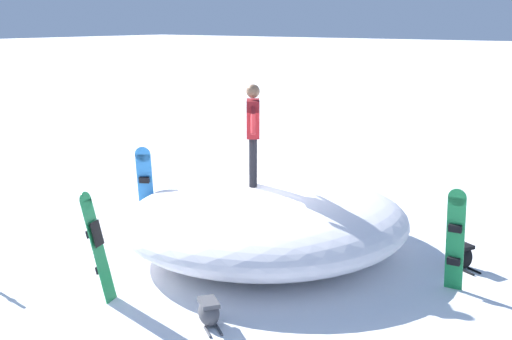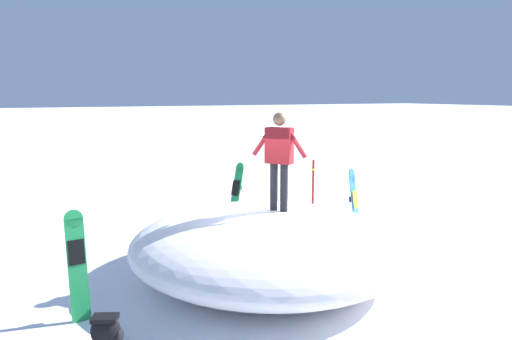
{
  "view_description": "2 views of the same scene",
  "coord_description": "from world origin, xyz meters",
  "px_view_note": "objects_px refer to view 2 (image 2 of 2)",
  "views": [
    {
      "loc": [
        6.46,
        -8.46,
        4.03
      ],
      "look_at": [
        0.05,
        0.29,
        1.44
      ],
      "focal_mm": 44.33,
      "sensor_mm": 36.0,
      "label": 1
    },
    {
      "loc": [
        4.39,
        7.74,
        3.29
      ],
      "look_at": [
        0.24,
        -0.27,
        1.87
      ],
      "focal_mm": 34.24,
      "sensor_mm": 36.0,
      "label": 2
    }
  ],
  "objects_px": {
    "snowboarder_standing": "(279,154)",
    "backpack_near": "(107,330)",
    "snowboard_secondary_upright": "(355,207)",
    "snowboard_tertiary_upright": "(77,264)",
    "backpack_far": "(168,235)",
    "snowboard_primary_upright": "(236,195)",
    "trail_marker_pole": "(313,184)"
  },
  "relations": [
    {
      "from": "backpack_near",
      "to": "snowboard_secondary_upright",
      "type": "bearing_deg",
      "value": -161.71
    },
    {
      "from": "snowboard_secondary_upright",
      "to": "snowboard_tertiary_upright",
      "type": "bearing_deg",
      "value": 8.12
    },
    {
      "from": "snowboard_primary_upright",
      "to": "trail_marker_pole",
      "type": "xyz_separation_m",
      "value": [
        -2.68,
        -0.62,
        -0.06
      ]
    },
    {
      "from": "backpack_near",
      "to": "trail_marker_pole",
      "type": "xyz_separation_m",
      "value": [
        -6.59,
        -4.98,
        0.56
      ]
    },
    {
      "from": "snowboard_secondary_upright",
      "to": "backpack_far",
      "type": "height_order",
      "value": "snowboard_secondary_upright"
    },
    {
      "from": "snowboarder_standing",
      "to": "snowboard_secondary_upright",
      "type": "xyz_separation_m",
      "value": [
        -2.18,
        -0.53,
        -1.32
      ]
    },
    {
      "from": "snowboard_secondary_upright",
      "to": "backpack_far",
      "type": "xyz_separation_m",
      "value": [
        3.44,
        -2.19,
        -0.71
      ]
    },
    {
      "from": "snowboard_primary_upright",
      "to": "snowboard_secondary_upright",
      "type": "bearing_deg",
      "value": 122.46
    },
    {
      "from": "snowboard_secondary_upright",
      "to": "snowboard_tertiary_upright",
      "type": "xyz_separation_m",
      "value": [
        5.73,
        0.82,
        -0.05
      ]
    },
    {
      "from": "backpack_far",
      "to": "trail_marker_pole",
      "type": "height_order",
      "value": "trail_marker_pole"
    },
    {
      "from": "snowboard_primary_upright",
      "to": "snowboard_tertiary_upright",
      "type": "xyz_separation_m",
      "value": [
        4.11,
        3.35,
        0.0
      ]
    },
    {
      "from": "snowboard_secondary_upright",
      "to": "trail_marker_pole",
      "type": "distance_m",
      "value": 3.33
    },
    {
      "from": "backpack_far",
      "to": "backpack_near",
      "type": "bearing_deg",
      "value": 62.56
    },
    {
      "from": "snowboard_primary_upright",
      "to": "backpack_far",
      "type": "xyz_separation_m",
      "value": [
        1.82,
        0.34,
        -0.66
      ]
    },
    {
      "from": "snowboard_primary_upright",
      "to": "trail_marker_pole",
      "type": "height_order",
      "value": "snowboard_primary_upright"
    },
    {
      "from": "snowboarder_standing",
      "to": "backpack_far",
      "type": "distance_m",
      "value": 3.62
    },
    {
      "from": "snowboarder_standing",
      "to": "backpack_near",
      "type": "bearing_deg",
      "value": 21.22
    },
    {
      "from": "snowboard_secondary_upright",
      "to": "trail_marker_pole",
      "type": "xyz_separation_m",
      "value": [
        -1.06,
        -3.16,
        -0.11
      ]
    },
    {
      "from": "snowboard_primary_upright",
      "to": "snowboard_tertiary_upright",
      "type": "distance_m",
      "value": 5.31
    },
    {
      "from": "snowboard_primary_upright",
      "to": "backpack_near",
      "type": "relative_size",
      "value": 2.65
    },
    {
      "from": "snowboard_primary_upright",
      "to": "snowboard_secondary_upright",
      "type": "distance_m",
      "value": 3.01
    },
    {
      "from": "snowboard_secondary_upright",
      "to": "snowboard_tertiary_upright",
      "type": "height_order",
      "value": "snowboard_secondary_upright"
    },
    {
      "from": "backpack_near",
      "to": "trail_marker_pole",
      "type": "height_order",
      "value": "trail_marker_pole"
    },
    {
      "from": "snowboard_primary_upright",
      "to": "trail_marker_pole",
      "type": "bearing_deg",
      "value": -166.98
    },
    {
      "from": "snowboarder_standing",
      "to": "snowboard_secondary_upright",
      "type": "bearing_deg",
      "value": -166.41
    },
    {
      "from": "snowboarder_standing",
      "to": "snowboard_secondary_upright",
      "type": "distance_m",
      "value": 2.6
    },
    {
      "from": "snowboard_tertiary_upright",
      "to": "trail_marker_pole",
      "type": "bearing_deg",
      "value": -149.67
    },
    {
      "from": "snowboard_secondary_upright",
      "to": "backpack_far",
      "type": "bearing_deg",
      "value": -32.56
    },
    {
      "from": "snowboard_tertiary_upright",
      "to": "backpack_far",
      "type": "bearing_deg",
      "value": -127.25
    },
    {
      "from": "snowboard_secondary_upright",
      "to": "snowboard_tertiary_upright",
      "type": "distance_m",
      "value": 5.78
    },
    {
      "from": "snowboarder_standing",
      "to": "snowboard_primary_upright",
      "type": "height_order",
      "value": "snowboarder_standing"
    },
    {
      "from": "snowboard_primary_upright",
      "to": "backpack_far",
      "type": "distance_m",
      "value": 1.97
    }
  ]
}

